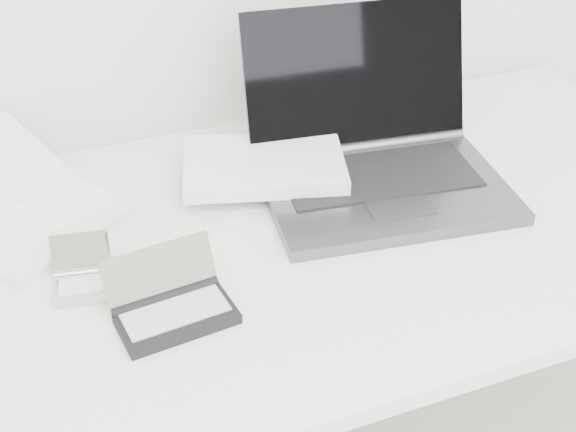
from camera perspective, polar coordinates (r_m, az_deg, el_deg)
name	(u,v)px	position (r m, az deg, el deg)	size (l,w,h in m)	color
desk	(296,251)	(1.37, 0.55, -2.52)	(1.60, 0.80, 0.73)	white
laptop_large	(344,159)	(1.45, 4.03, 4.04)	(0.59, 0.43, 0.28)	#4F5154
netbook_open_white	(26,209)	(1.43, -18.16, 0.47)	(0.41, 0.43, 0.10)	white
pda_silver	(83,278)	(1.26, -14.40, -4.32)	(0.10, 0.11, 0.07)	#B8B8BD
palmtop_charcoal	(172,306)	(1.18, -8.25, -6.36)	(0.18, 0.14, 0.09)	black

